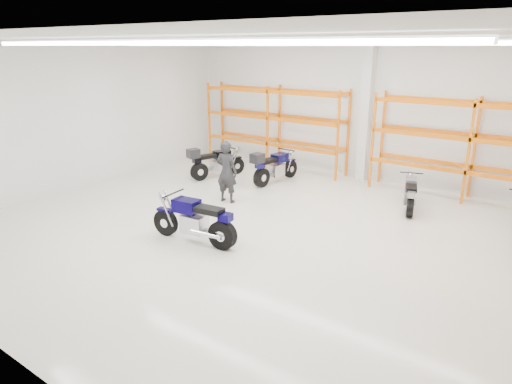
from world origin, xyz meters
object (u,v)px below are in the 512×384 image
Objects in this scene: motorcycle_back_a at (213,163)px; standing_man at (227,172)px; motorcycle_main at (197,222)px; motorcycle_back_c at (410,195)px; structural_column at (366,113)px; motorcycle_back_b at (273,167)px.

standing_man is (1.98, -1.68, 0.37)m from motorcycle_back_a.
motorcycle_back_a is (-3.28, 4.35, 0.01)m from motorcycle_main.
structural_column reaches higher than motorcycle_back_c.
motorcycle_back_a is at bearing -145.53° from structural_column.
motorcycle_back_a is 6.55m from motorcycle_back_c.
structural_column is at bearing 137.63° from motorcycle_back_c.
motorcycle_back_c is 1.03× the size of standing_man.
standing_man is 0.40× the size of structural_column.
motorcycle_main is at bearing -75.68° from motorcycle_back_b.
motorcycle_main reaches higher than motorcycle_back_a.
motorcycle_main is at bearing 107.69° from standing_man.
standing_man is at bearing -90.53° from motorcycle_back_b.
motorcycle_back_a is 0.95× the size of motorcycle_back_b.
motorcycle_back_a is 5.35m from structural_column.
motorcycle_back_c is at bearing 6.44° from motorcycle_back_a.
structural_column reaches higher than motorcycle_back_b.
motorcycle_main reaches higher than motorcycle_back_c.
motorcycle_back_c is 0.41× the size of structural_column.
motorcycle_back_a is at bearing -173.56° from motorcycle_back_c.
motorcycle_back_c is at bearing 0.85° from motorcycle_back_b.
motorcycle_back_c is (6.51, 0.74, -0.09)m from motorcycle_back_a.
structural_column reaches higher than standing_man.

